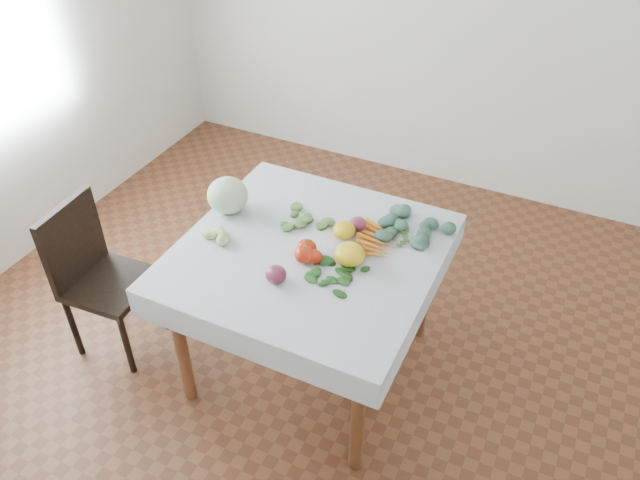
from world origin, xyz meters
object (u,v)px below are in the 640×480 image
at_px(cabbage, 228,195).
at_px(heirloom_back, 344,230).
at_px(table, 309,267).
at_px(carrot_bunch, 378,242).
at_px(chair, 95,269).

bearing_deg(cabbage, heirloom_back, 5.16).
distance_m(table, carrot_bunch, 0.33).
height_order(table, heirloom_back, heirloom_back).
xyz_separation_m(heirloom_back, carrot_bunch, (0.16, 0.01, -0.02)).
xyz_separation_m(table, carrot_bunch, (0.26, 0.17, 0.12)).
xyz_separation_m(cabbage, carrot_bunch, (0.74, 0.06, -0.07)).
bearing_deg(carrot_bunch, chair, -160.48).
distance_m(chair, cabbage, 0.78).
distance_m(cabbage, carrot_bunch, 0.75).
bearing_deg(chair, cabbage, 35.32).
bearing_deg(table, carrot_bunch, 32.47).
height_order(table, cabbage, cabbage).
xyz_separation_m(cabbage, heirloom_back, (0.58, 0.05, -0.05)).
xyz_separation_m(table, heirloom_back, (0.10, 0.16, 0.14)).
distance_m(cabbage, heirloom_back, 0.59).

